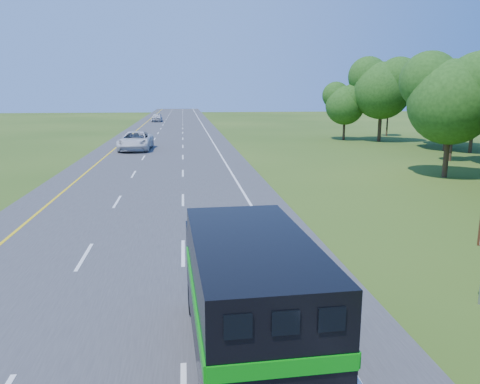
{
  "coord_description": "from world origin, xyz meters",
  "views": [
    {
      "loc": [
        1.96,
        2.9,
        6.04
      ],
      "look_at": [
        4.54,
        24.31,
        1.43
      ],
      "focal_mm": 35.0,
      "sensor_mm": 36.0,
      "label": 1
    }
  ],
  "objects": [
    {
      "name": "far_car",
      "position": [
        -3.46,
        102.39,
        0.89
      ],
      "size": [
        2.22,
        5.08,
        1.7
      ],
      "primitive_type": "imported",
      "rotation": [
        0.0,
        0.0,
        -0.04
      ],
      "color": "silver",
      "rests_on": "road"
    },
    {
      "name": "lane_markings",
      "position": [
        0.0,
        50.0,
        0.04
      ],
      "size": [
        11.15,
        260.0,
        0.01
      ],
      "color": "yellow",
      "rests_on": "road"
    },
    {
      "name": "white_suv",
      "position": [
        -3.1,
        53.26,
        1.01
      ],
      "size": [
        3.47,
        7.07,
        1.93
      ],
      "primitive_type": "imported",
      "rotation": [
        0.0,
        0.0,
        -0.04
      ],
      "color": "silver",
      "rests_on": "road"
    },
    {
      "name": "road",
      "position": [
        0.0,
        50.0,
        0.02
      ],
      "size": [
        15.0,
        260.0,
        0.04
      ],
      "primitive_type": "cube",
      "color": "#38383A",
      "rests_on": "ground"
    },
    {
      "name": "horse_truck",
      "position": [
        3.2,
        12.05,
        1.77
      ],
      "size": [
        2.53,
        7.37,
        3.23
      ],
      "rotation": [
        0.0,
        0.0,
        0.04
      ],
      "color": "black",
      "rests_on": "road"
    }
  ]
}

